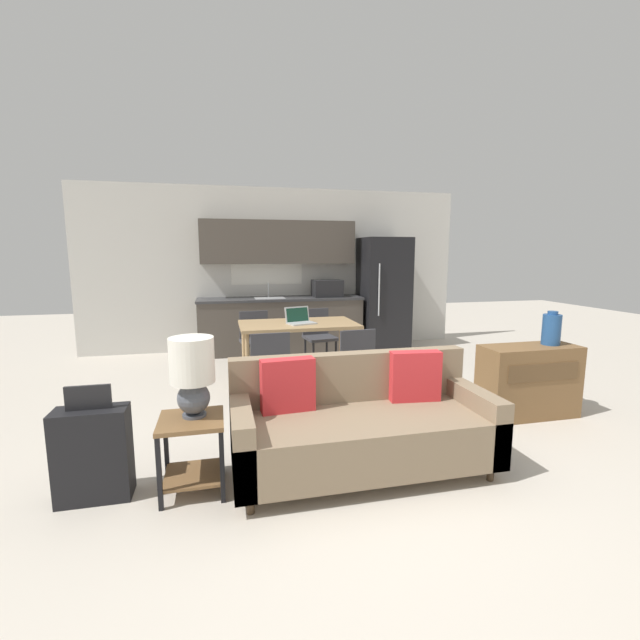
{
  "coord_description": "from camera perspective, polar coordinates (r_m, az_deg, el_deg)",
  "views": [
    {
      "loc": [
        -0.98,
        -2.67,
        1.62
      ],
      "look_at": [
        0.0,
        1.5,
        0.95
      ],
      "focal_mm": 24.0,
      "sensor_mm": 36.0,
      "label": 1
    }
  ],
  "objects": [
    {
      "name": "ground_plane",
      "position": [
        3.28,
        6.39,
        -20.8
      ],
      "size": [
        20.0,
        20.0,
        0.0
      ],
      "primitive_type": "plane",
      "color": "beige"
    },
    {
      "name": "wall_back",
      "position": [
        7.37,
        -5.71,
        6.76
      ],
      "size": [
        6.4,
        0.07,
        2.7
      ],
      "color": "silver",
      "rests_on": "ground_plane"
    },
    {
      "name": "kitchen_counter",
      "position": [
        7.12,
        -5.17,
        2.59
      ],
      "size": [
        2.69,
        0.65,
        2.15
      ],
      "color": "#4C443D",
      "rests_on": "ground_plane"
    },
    {
      "name": "refrigerator",
      "position": [
        7.45,
        8.46,
        3.56
      ],
      "size": [
        0.77,
        0.77,
        1.88
      ],
      "color": "black",
      "rests_on": "ground_plane"
    },
    {
      "name": "dining_table",
      "position": [
        5.27,
        -2.92,
        -1.16
      ],
      "size": [
        1.42,
        0.83,
        0.77
      ],
      "color": "tan",
      "rests_on": "ground_plane"
    },
    {
      "name": "couch",
      "position": [
        3.33,
        5.35,
        -13.67
      ],
      "size": [
        1.91,
        0.8,
        0.85
      ],
      "color": "#3D2D1E",
      "rests_on": "ground_plane"
    },
    {
      "name": "side_table",
      "position": [
        3.15,
        -16.67,
        -15.4
      ],
      "size": [
        0.43,
        0.43,
        0.52
      ],
      "color": "brown",
      "rests_on": "ground_plane"
    },
    {
      "name": "table_lamp",
      "position": [
        3.02,
        -16.65,
        -6.57
      ],
      "size": [
        0.3,
        0.3,
        0.55
      ],
      "color": "#4C515B",
      "rests_on": "side_table"
    },
    {
      "name": "credenza",
      "position": [
        4.79,
        26.01,
        -7.32
      ],
      "size": [
        0.97,
        0.39,
        0.72
      ],
      "color": "brown",
      "rests_on": "ground_plane"
    },
    {
      "name": "vase",
      "position": [
        4.84,
        28.48,
        -1.07
      ],
      "size": [
        0.17,
        0.17,
        0.34
      ],
      "color": "#234C84",
      "rests_on": "credenza"
    },
    {
      "name": "dining_chair_near_right",
      "position": [
        4.7,
        4.39,
        -5.35
      ],
      "size": [
        0.46,
        0.46,
        0.82
      ],
      "rotation": [
        0.0,
        0.0,
        3.25
      ],
      "color": "#38383D",
      "rests_on": "ground_plane"
    },
    {
      "name": "dining_chair_near_left",
      "position": [
        4.54,
        -6.83,
        -5.89
      ],
      "size": [
        0.44,
        0.44,
        0.82
      ],
      "rotation": [
        0.0,
        0.0,
        3.18
      ],
      "color": "#38383D",
      "rests_on": "ground_plane"
    },
    {
      "name": "dining_chair_far_left",
      "position": [
        5.97,
        -8.55,
        -2.35
      ],
      "size": [
        0.47,
        0.47,
        0.82
      ],
      "rotation": [
        0.0,
        0.0,
        0.12
      ],
      "color": "#38383D",
      "rests_on": "ground_plane"
    },
    {
      "name": "dining_chair_far_right",
      "position": [
        6.17,
        -0.18,
        -1.88
      ],
      "size": [
        0.48,
        0.48,
        0.82
      ],
      "rotation": [
        0.0,
        0.0,
        0.14
      ],
      "color": "#38383D",
      "rests_on": "ground_plane"
    },
    {
      "name": "laptop",
      "position": [
        5.21,
        -2.73,
        0.07
      ],
      "size": [
        0.38,
        0.33,
        0.2
      ],
      "rotation": [
        0.0,
        0.0,
        0.29
      ],
      "color": "#B7BABC",
      "rests_on": "dining_table"
    },
    {
      "name": "suitcase",
      "position": [
        3.3,
        -28.0,
        -15.44
      ],
      "size": [
        0.46,
        0.22,
        0.78
      ],
      "color": "black",
      "rests_on": "ground_plane"
    }
  ]
}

